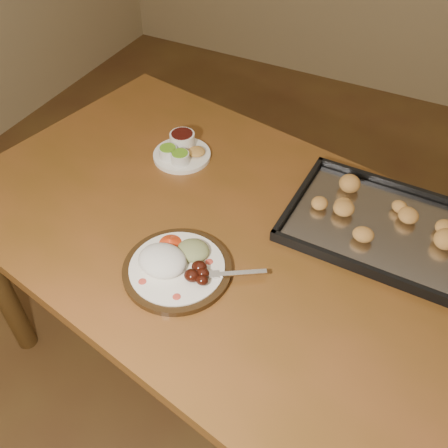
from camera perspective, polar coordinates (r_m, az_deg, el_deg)
The scene contains 5 objects.
ground at distance 2.00m, azimuth 7.60°, elevation -12.79°, with size 4.00×4.00×0.00m, color brown.
dining_table at distance 1.38m, azimuth 0.60°, elevation -3.20°, with size 1.65×1.17×0.75m.
dinner_plate at distance 1.20m, azimuth -5.59°, elevation -4.64°, with size 0.33×0.26×0.06m.
condiment_saucer at distance 1.53m, azimuth -4.93°, elevation 8.40°, with size 0.17×0.17×0.06m.
baking_tray at distance 1.36m, azimuth 17.54°, elevation -0.10°, with size 0.48×0.36×0.05m.
Camera 1 is at (0.25, -1.05, 1.68)m, focal length 40.00 mm.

